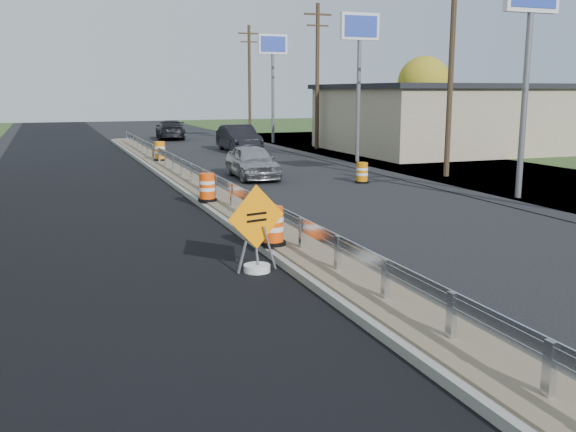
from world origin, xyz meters
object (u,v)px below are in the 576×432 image
object	(u,v)px
barrel_shoulder_near	(362,173)
caution_sign	(257,250)
car_silver	(252,162)
car_dark_mid	(239,138)
barrel_median_mid	(207,188)
barrel_median_near	(273,226)
barrel_median_far	(160,151)
car_dark_far	(170,130)

from	to	relation	value
barrel_shoulder_near	caution_sign	bearing A→B (deg)	-126.21
caution_sign	barrel_shoulder_near	xyz separation A→B (m)	(8.39, 11.46, -0.07)
car_silver	car_dark_mid	world-z (taller)	car_dark_mid
caution_sign	barrel_median_mid	size ratio (longest dim) A/B	2.06
barrel_median_near	car_silver	xyz separation A→B (m)	(3.63, 13.15, 0.07)
barrel_median_mid	barrel_median_far	distance (m)	13.36
barrel_median_far	car_silver	xyz separation A→B (m)	(2.96, -6.82, 0.04)
barrel_median_mid	car_dark_mid	world-z (taller)	car_dark_mid
barrel_median_far	car_dark_mid	size ratio (longest dim) A/B	0.19
caution_sign	barrel_shoulder_near	bearing A→B (deg)	39.96
barrel_shoulder_near	car_silver	size ratio (longest dim) A/B	0.20
barrel_median_near	barrel_median_mid	xyz separation A→B (m)	(-0.00, 6.63, 0.00)
car_dark_mid	car_silver	bearing A→B (deg)	-103.04
caution_sign	car_dark_far	bearing A→B (deg)	68.41
car_dark_far	caution_sign	bearing A→B (deg)	89.05
caution_sign	car_dark_far	world-z (taller)	caution_sign
car_dark_far	car_dark_mid	bearing A→B (deg)	107.00
car_dark_far	barrel_shoulder_near	bearing A→B (deg)	102.98
barrel_median_far	car_dark_far	world-z (taller)	car_dark_far
barrel_median_far	barrel_median_near	bearing A→B (deg)	-91.92
barrel_median_mid	car_silver	size ratio (longest dim) A/B	0.21
barrel_median_far	caution_sign	bearing A→B (deg)	-94.06
barrel_median_near	barrel_median_mid	distance (m)	6.63
barrel_median_near	barrel_median_far	world-z (taller)	barrel_median_far
caution_sign	car_silver	size ratio (longest dim) A/B	0.43
caution_sign	car_dark_mid	distance (m)	28.25
caution_sign	barrel_median_near	distance (m)	1.62
barrel_median_far	car_dark_far	bearing A→B (deg)	77.95
car_silver	barrel_shoulder_near	bearing A→B (deg)	-35.40
barrel_median_near	barrel_median_far	xyz separation A→B (m)	(0.67, 19.97, 0.03)
car_dark_far	barrel_median_mid	bearing A→B (deg)	88.61
caution_sign	car_silver	bearing A→B (deg)	59.03
barrel_median_mid	barrel_median_near	bearing A→B (deg)	-90.00
car_dark_far	barrel_median_near	bearing A→B (deg)	90.02
caution_sign	car_dark_mid	world-z (taller)	caution_sign
barrel_median_far	car_dark_mid	distance (m)	8.44
barrel_median_mid	car_silver	world-z (taller)	car_silver
barrel_median_far	barrel_median_mid	bearing A→B (deg)	-92.88
caution_sign	barrel_median_far	xyz separation A→B (m)	(1.51, 21.33, 0.22)
barrel_median_far	barrel_shoulder_near	size ratio (longest dim) A/B	1.14
barrel_shoulder_near	car_silver	distance (m)	4.98
barrel_median_near	caution_sign	bearing A→B (deg)	-121.68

